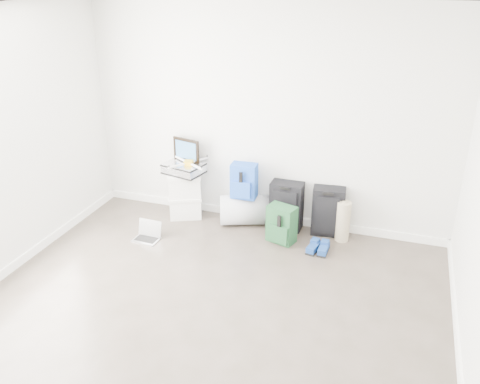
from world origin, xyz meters
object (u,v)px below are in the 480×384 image
(duffel_bag, at_px, (244,210))
(carry_on, at_px, (328,211))
(boxes_stack, at_px, (185,195))
(briefcase, at_px, (184,168))
(laptop, at_px, (148,235))
(large_suitcase, at_px, (286,206))

(duffel_bag, xyz_separation_m, carry_on, (1.04, 0.07, 0.11))
(boxes_stack, xyz_separation_m, briefcase, (0.00, 0.00, 0.36))
(duffel_bag, bearing_deg, laptop, -163.37)
(boxes_stack, distance_m, briefcase, 0.36)
(boxes_stack, relative_size, carry_on, 0.99)
(briefcase, relative_size, duffel_bag, 0.76)
(briefcase, bearing_deg, carry_on, 16.01)
(laptop, bearing_deg, carry_on, 24.63)
(boxes_stack, distance_m, large_suitcase, 1.33)
(carry_on, relative_size, laptop, 1.93)
(briefcase, xyz_separation_m, large_suitcase, (1.33, 0.08, -0.36))
(boxes_stack, relative_size, large_suitcase, 0.98)
(briefcase, relative_size, laptop, 1.50)
(boxes_stack, bearing_deg, laptop, -128.55)
(duffel_bag, height_order, carry_on, carry_on)
(duffel_bag, xyz_separation_m, large_suitcase, (0.53, 0.05, 0.12))
(briefcase, bearing_deg, duffel_bag, 15.33)
(duffel_bag, relative_size, carry_on, 1.02)
(boxes_stack, xyz_separation_m, carry_on, (1.84, 0.10, 0.00))
(carry_on, bearing_deg, laptop, -164.47)
(duffel_bag, bearing_deg, briefcase, 161.65)
(carry_on, distance_m, laptop, 2.19)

